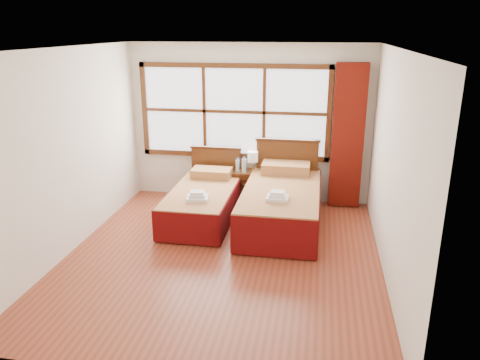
# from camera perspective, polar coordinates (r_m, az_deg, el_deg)

# --- Properties ---
(floor) EXTENTS (4.50, 4.50, 0.00)m
(floor) POSITION_cam_1_polar(r_m,az_deg,el_deg) (6.14, -2.13, -9.29)
(floor) COLOR brown
(floor) RESTS_ON ground
(ceiling) EXTENTS (4.50, 4.50, 0.00)m
(ceiling) POSITION_cam_1_polar(r_m,az_deg,el_deg) (5.45, -2.46, 15.76)
(ceiling) COLOR white
(ceiling) RESTS_ON wall_back
(wall_back) EXTENTS (4.00, 0.00, 4.00)m
(wall_back) POSITION_cam_1_polar(r_m,az_deg,el_deg) (7.81, 1.15, 6.89)
(wall_back) COLOR silver
(wall_back) RESTS_ON floor
(wall_left) EXTENTS (0.00, 4.50, 4.50)m
(wall_left) POSITION_cam_1_polar(r_m,az_deg,el_deg) (6.37, -20.21, 3.16)
(wall_left) COLOR silver
(wall_left) RESTS_ON floor
(wall_right) EXTENTS (0.00, 4.50, 4.50)m
(wall_right) POSITION_cam_1_polar(r_m,az_deg,el_deg) (5.60, 18.16, 1.42)
(wall_right) COLOR silver
(wall_right) RESTS_ON floor
(window) EXTENTS (3.16, 0.06, 1.56)m
(window) POSITION_cam_1_polar(r_m,az_deg,el_deg) (7.78, -0.72, 8.34)
(window) COLOR white
(window) RESTS_ON wall_back
(curtain) EXTENTS (0.50, 0.16, 2.30)m
(curtain) POSITION_cam_1_polar(r_m,az_deg,el_deg) (7.63, 13.00, 5.15)
(curtain) COLOR #66130A
(curtain) RESTS_ON wall_back
(bed_left) EXTENTS (0.94, 1.96, 0.91)m
(bed_left) POSITION_cam_1_polar(r_m,az_deg,el_deg) (7.20, -4.50, -2.61)
(bed_left) COLOR #371A0B
(bed_left) RESTS_ON floor
(bed_right) EXTENTS (1.12, 2.17, 1.09)m
(bed_right) POSITION_cam_1_polar(r_m,az_deg,el_deg) (7.00, 5.09, -2.80)
(bed_right) COLOR #371A0B
(bed_right) RESTS_ON floor
(nightstand) EXTENTS (0.41, 0.41, 0.55)m
(nightstand) POSITION_cam_1_polar(r_m,az_deg,el_deg) (7.84, 0.76, -0.84)
(nightstand) COLOR #4D2810
(nightstand) RESTS_ON floor
(towels_left) EXTENTS (0.34, 0.31, 0.13)m
(towels_left) POSITION_cam_1_polar(r_m,az_deg,el_deg) (6.67, -5.22, -1.99)
(towels_left) COLOR white
(towels_left) RESTS_ON bed_left
(towels_right) EXTENTS (0.30, 0.27, 0.12)m
(towels_right) POSITION_cam_1_polar(r_m,az_deg,el_deg) (6.39, 4.60, -2.00)
(towels_right) COLOR white
(towels_right) RESTS_ON bed_right
(lamp) EXTENTS (0.17, 0.17, 0.33)m
(lamp) POSITION_cam_1_polar(r_m,az_deg,el_deg) (7.70, 1.57, 2.78)
(lamp) COLOR gold
(lamp) RESTS_ON nightstand
(bottle_near) EXTENTS (0.06, 0.06, 0.23)m
(bottle_near) POSITION_cam_1_polar(r_m,az_deg,el_deg) (7.69, -0.30, 1.77)
(bottle_near) COLOR #A3C3D1
(bottle_near) RESTS_ON nightstand
(bottle_far) EXTENTS (0.07, 0.07, 0.27)m
(bottle_far) POSITION_cam_1_polar(r_m,az_deg,el_deg) (7.63, 0.50, 1.76)
(bottle_far) COLOR #A3C3D1
(bottle_far) RESTS_ON nightstand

